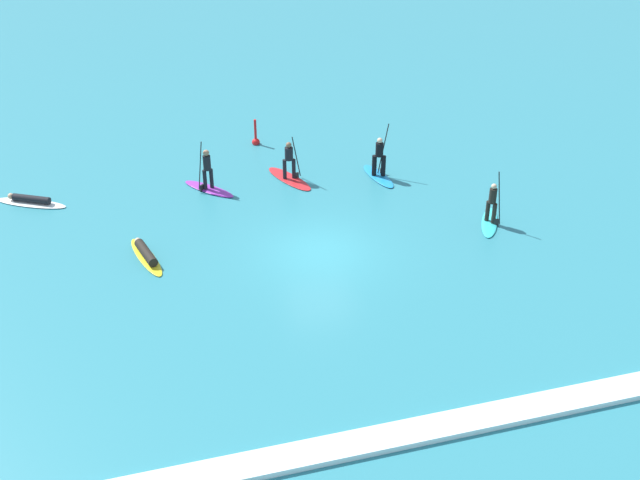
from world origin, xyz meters
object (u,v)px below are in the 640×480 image
Objects in this scene: surfer_on_purple_board at (208,178)px; surfer_on_white_board at (30,201)px; surfer_on_blue_board at (379,166)px; surfer_on_red_board at (289,169)px; surfer_on_teal_board at (491,213)px; marker_buoy at (256,140)px; surfer_on_yellow_board at (146,254)px.

surfer_on_purple_board is 7.18m from surfer_on_white_board.
surfer_on_purple_board is 7.28m from surfer_on_blue_board.
surfer_on_white_board is at bearing 75.40° from surfer_on_blue_board.
surfer_on_red_board is 1.20× the size of surfer_on_teal_board.
surfer_on_white_board is at bearing 44.13° from surfer_on_purple_board.
marker_buoy is (-7.22, 9.78, -0.25)m from surfer_on_teal_board.
surfer_on_teal_board is 1.83× the size of marker_buoy.
surfer_on_white_board is 10.52m from marker_buoy.
surfer_on_red_board is at bearing -80.92° from marker_buoy.
surfer_on_red_board is 8.02m from surfer_on_yellow_board.
surfer_on_red_board is 4.07m from marker_buoy.
surfer_on_blue_board is (7.23, -0.78, -0.03)m from surfer_on_purple_board.
surfer_on_purple_board is at bearing -46.52° from surfer_on_yellow_board.
surfer_on_purple_board is 11.60m from surfer_on_teal_board.
surfer_on_teal_board is 12.16m from marker_buoy.
marker_buoy is (-4.39, 4.81, -0.30)m from surfer_on_blue_board.
surfer_on_yellow_board is (4.14, -5.41, 0.03)m from surfer_on_white_board.
marker_buoy reaches higher than surfer_on_white_board.
surfer_on_white_board is 14.45m from surfer_on_blue_board.
surfer_on_blue_board is at bearing -47.63° from marker_buoy.
marker_buoy is at bearing 33.71° from surfer_on_blue_board.
surfer_on_purple_board is 1.00× the size of surfer_on_teal_board.
surfer_on_teal_board is 0.81× the size of surfer_on_yellow_board.
marker_buoy is at bearing -133.02° from surfer_on_white_board.
surfer_on_teal_board is 13.11m from surfer_on_yellow_board.
surfer_on_yellow_board is 10.50m from marker_buoy.
marker_buoy is (-0.64, 4.01, -0.26)m from surfer_on_red_board.
surfer_on_red_board is at bearing -67.94° from surfer_on_yellow_board.
surfer_on_yellow_board is at bearing -66.12° from surfer_on_teal_board.
surfer_on_purple_board is at bearing 75.17° from surfer_on_blue_board.
surfer_on_blue_board reaches higher than surfer_on_red_board.
surfer_on_yellow_board reaches higher than surfer_on_white_board.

